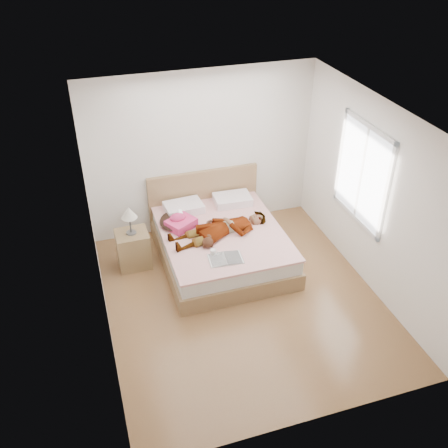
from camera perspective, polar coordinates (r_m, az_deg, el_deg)
name	(u,v)px	position (r m, az deg, el deg)	size (l,w,h in m)	color
ground	(243,299)	(6.91, 2.15, -8.57)	(4.00, 4.00, 0.00)	#4D2B18
woman	(221,226)	(7.23, -0.36, -0.26)	(0.58, 1.54, 0.21)	white
hair	(176,220)	(7.51, -5.54, 0.43)	(0.48, 0.59, 0.09)	black
phone	(181,212)	(7.40, -4.99, 1.33)	(0.05, 0.11, 0.01)	silver
room_shell	(362,174)	(6.98, 15.51, 5.54)	(4.00, 4.00, 4.00)	white
bed	(220,241)	(7.51, -0.43, -1.97)	(1.80, 2.08, 1.00)	brown
towel	(180,222)	(7.39, -5.01, 0.22)	(0.51, 0.48, 0.21)	#F6428F
magazine	(226,259)	(6.75, 0.18, -4.00)	(0.48, 0.34, 0.03)	white
coffee_mug	(213,252)	(6.81, -1.24, -3.26)	(0.12, 0.10, 0.09)	silver
plush_toy	(208,242)	(6.98, -1.84, -2.02)	(0.21, 0.27, 0.13)	black
nightstand	(133,246)	(7.42, -10.36, -2.54)	(0.47, 0.42, 1.00)	brown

